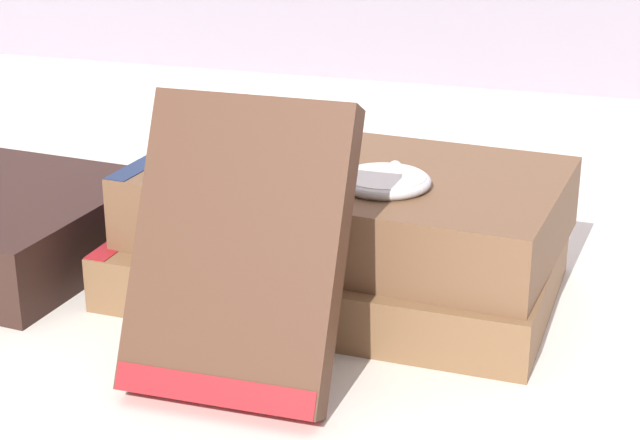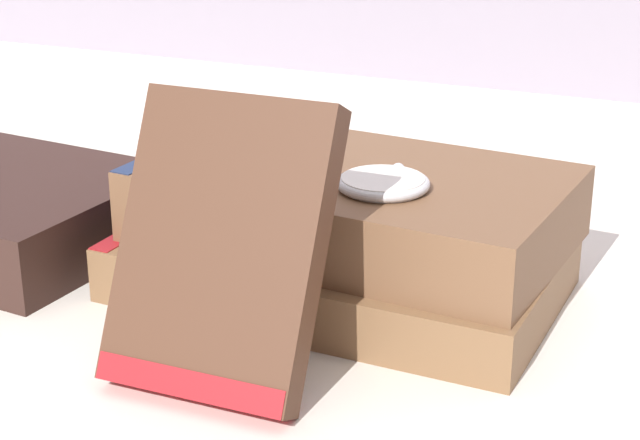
# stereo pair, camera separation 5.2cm
# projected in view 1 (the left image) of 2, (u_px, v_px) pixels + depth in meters

# --- Properties ---
(ground_plane) EXTENTS (3.00, 3.00, 0.00)m
(ground_plane) POSITION_uv_depth(u_px,v_px,m) (258.00, 289.00, 0.57)
(ground_plane) COLOR silver
(book_flat_bottom) EXTENTS (0.23, 0.14, 0.03)m
(book_flat_bottom) POSITION_uv_depth(u_px,v_px,m) (327.00, 264.00, 0.56)
(book_flat_bottom) COLOR brown
(book_flat_bottom) RESTS_ON ground_plane
(book_flat_top) EXTENTS (0.23, 0.15, 0.04)m
(book_flat_top) POSITION_uv_depth(u_px,v_px,m) (340.00, 201.00, 0.56)
(book_flat_top) COLOR brown
(book_flat_top) RESTS_ON book_flat_bottom
(book_leaning_front) EXTENTS (0.09, 0.07, 0.13)m
(book_leaning_front) POSITION_uv_depth(u_px,v_px,m) (238.00, 262.00, 0.46)
(book_leaning_front) COLOR #4C2D1E
(book_leaning_front) RESTS_ON ground_plane
(pocket_watch) EXTENTS (0.05, 0.05, 0.01)m
(pocket_watch) POSITION_uv_depth(u_px,v_px,m) (385.00, 181.00, 0.52)
(pocket_watch) COLOR silver
(pocket_watch) RESTS_ON book_flat_top
(reading_glasses) EXTENTS (0.10, 0.05, 0.00)m
(reading_glasses) POSITION_uv_depth(u_px,v_px,m) (309.00, 188.00, 0.71)
(reading_glasses) COLOR #ADADB2
(reading_glasses) RESTS_ON ground_plane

